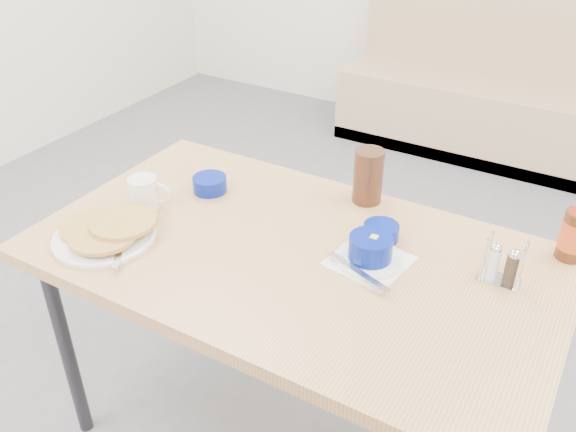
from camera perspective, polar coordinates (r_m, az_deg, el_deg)
The scene contains 11 objects.
booth_bench at distance 3.99m, azimuth 19.33°, elevation 10.46°, with size 1.90×0.56×1.22m.
dining_table at distance 1.67m, azimuth 0.46°, elevation -4.96°, with size 1.40×0.80×0.76m.
pancake_plate at distance 1.74m, azimuth -16.70°, elevation -1.47°, with size 0.29×0.28×0.05m.
coffee_mug at distance 1.84m, azimuth -13.22°, elevation 2.14°, with size 0.12×0.09×0.10m.
grits_setting at distance 1.58m, azimuth 7.69°, elevation -3.32°, with size 0.21×0.22×0.08m.
creamer_bowl at distance 1.91m, azimuth -7.34°, elevation 2.98°, with size 0.11×0.11×0.05m.
butter_bowl at distance 1.69m, azimuth 8.70°, elevation -1.50°, with size 0.10×0.10×0.04m.
amber_tumbler at distance 1.83m, azimuth 7.51°, elevation 3.71°, with size 0.09×0.09×0.17m, color #402214.
condiment_caddy at distance 1.59m, azimuth 19.39°, elevation -4.51°, with size 0.10×0.06×0.12m.
syrup_bottle at distance 1.73m, azimuth 25.28°, elevation -1.35°, with size 0.07×0.07×0.19m.
sugar_wrapper at distance 1.79m, azimuth -14.74°, elevation -0.83°, with size 0.04×0.03×0.00m, color #EC564E.
Camera 1 is at (0.66, -0.90, 1.71)m, focal length 38.00 mm.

